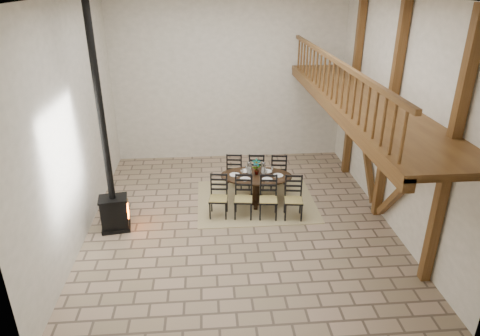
{
  "coord_description": "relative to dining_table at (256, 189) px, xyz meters",
  "views": [
    {
      "loc": [
        -0.71,
        -8.87,
        5.34
      ],
      "look_at": [
        0.05,
        0.4,
        1.17
      ],
      "focal_mm": 32.0,
      "sensor_mm": 36.0,
      "label": 1
    }
  ],
  "objects": [
    {
      "name": "rug",
      "position": [
        0.01,
        0.08,
        -0.38
      ],
      "size": [
        3.0,
        2.5,
        0.02
      ],
      "primitive_type": "cube",
      "color": "tan",
      "rests_on": "ground"
    },
    {
      "name": "ground",
      "position": [
        -0.49,
        -0.78,
        -0.39
      ],
      "size": [
        8.0,
        8.0,
        0.0
      ],
      "primitive_type": "plane",
      "color": "#9F836A",
      "rests_on": "ground"
    },
    {
      "name": "dining_table",
      "position": [
        0.0,
        0.0,
        0.0
      ],
      "size": [
        2.26,
        2.24,
        1.16
      ],
      "rotation": [
        0.0,
        0.0,
        -0.12
      ],
      "color": "black",
      "rests_on": "ground"
    },
    {
      "name": "log_stack",
      "position": [
        -3.54,
        -0.66,
        -0.24
      ],
      "size": [
        0.34,
        0.29,
        0.29
      ],
      "rotation": [
        0.0,
        0.0,
        -0.37
      ],
      "color": "tan",
      "rests_on": "ground"
    },
    {
      "name": "wood_stove",
      "position": [
        -3.36,
        -0.98,
        0.75
      ],
      "size": [
        0.7,
        0.57,
        5.0
      ],
      "rotation": [
        0.0,
        0.0,
        0.14
      ],
      "color": "black",
      "rests_on": "ground"
    },
    {
      "name": "room_shell",
      "position": [
        0.7,
        -0.78,
        2.63
      ],
      "size": [
        7.02,
        8.02,
        5.01
      ],
      "color": "white",
      "rests_on": "ground"
    },
    {
      "name": "log_basket",
      "position": [
        -3.45,
        -0.34,
        -0.18
      ],
      "size": [
        0.58,
        0.58,
        0.48
      ],
      "rotation": [
        0.0,
        0.0,
        -0.13
      ],
      "color": "brown",
      "rests_on": "ground"
    }
  ]
}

